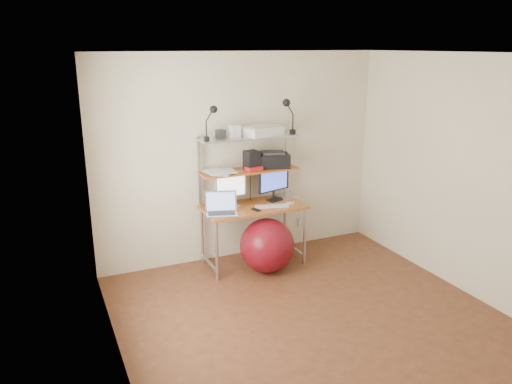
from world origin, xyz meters
The scene contains 20 objects.
room centered at (0.00, 0.00, 1.25)m, with size 3.60×3.60×3.60m.
computer_desk centered at (0.00, 1.50, 0.96)m, with size 1.20×0.60×1.57m.
wall_outlet centered at (0.85, 1.79, 0.30)m, with size 0.08×0.01×0.12m, color silver.
monitor_silver centered at (-0.25, 1.53, 0.98)m, with size 0.40×0.16×0.44m.
monitor_black centered at (0.32, 1.55, 0.97)m, with size 0.45×0.18×0.47m.
laptop centered at (-0.44, 1.33, 0.79)m, with size 0.42×0.37×0.31m.
keyboard centered at (0.18, 1.32, 0.75)m, with size 0.39×0.11×0.01m, color silver.
mouse centered at (0.43, 1.31, 0.75)m, with size 0.08×0.05×0.02m, color silver.
mac_mini centered at (0.52, 1.57, 0.76)m, with size 0.22×0.22×0.04m, color #B8B8BC.
phone centered at (-0.04, 1.28, 0.74)m, with size 0.06×0.12×0.01m, color black.
printer centered at (0.31, 1.58, 1.24)m, with size 0.45×0.37×0.19m.
nas_cube centered at (0.03, 1.55, 1.26)m, with size 0.16×0.16×0.23m, color black.
red_box centered at (0.03, 1.49, 1.18)m, with size 0.19×0.13×0.05m, color #AD1B1C.
scanner centered at (0.17, 1.56, 1.61)m, with size 0.50×0.39×0.12m.
box_white centered at (-0.17, 1.58, 1.62)m, with size 0.12×0.10×0.14m, color silver.
box_grey centered at (-0.33, 1.60, 1.60)m, with size 0.09×0.09×0.09m, color #2D2E30.
clip_lamp_left centered at (-0.47, 1.48, 1.83)m, with size 0.15×0.09×0.38m.
clip_lamp_right centered at (0.47, 1.49, 1.86)m, with size 0.17×0.09×0.42m.
exercise_ball centered at (0.06, 1.18, 0.32)m, with size 0.64×0.64×0.64m, color maroon.
paper_stack centered at (-0.37, 1.57, 1.16)m, with size 0.38×0.42×0.02m.
Camera 1 is at (-2.26, -3.69, 2.57)m, focal length 35.00 mm.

